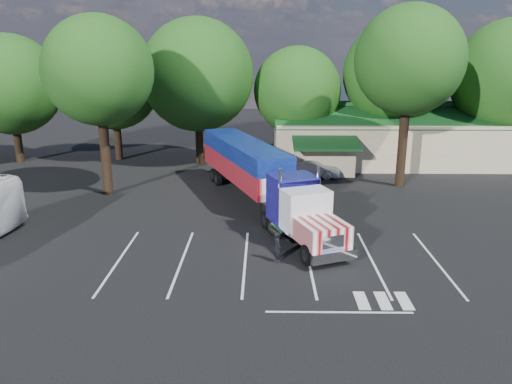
{
  "coord_description": "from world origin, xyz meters",
  "views": [
    {
      "loc": [
        0.88,
        -29.13,
        10.3
      ],
      "look_at": [
        0.46,
        -0.33,
        2.0
      ],
      "focal_mm": 35.0,
      "sensor_mm": 36.0,
      "label": 1
    }
  ],
  "objects_px": {
    "bicycle": "(276,198)",
    "silver_sedan": "(313,169)",
    "woman": "(277,247)",
    "semi_truck": "(256,172)"
  },
  "relations": [
    {
      "from": "semi_truck",
      "to": "bicycle",
      "type": "xyz_separation_m",
      "value": [
        1.37,
        0.32,
        -1.95
      ]
    },
    {
      "from": "woman",
      "to": "bicycle",
      "type": "relative_size",
      "value": 0.98
    },
    {
      "from": "bicycle",
      "to": "silver_sedan",
      "type": "relative_size",
      "value": 0.36
    },
    {
      "from": "semi_truck",
      "to": "silver_sedan",
      "type": "xyz_separation_m",
      "value": [
        4.57,
        7.83,
        -1.63
      ]
    },
    {
      "from": "semi_truck",
      "to": "bicycle",
      "type": "height_order",
      "value": "semi_truck"
    },
    {
      "from": "woman",
      "to": "bicycle",
      "type": "height_order",
      "value": "woman"
    },
    {
      "from": "semi_truck",
      "to": "woman",
      "type": "relative_size",
      "value": 12.38
    },
    {
      "from": "semi_truck",
      "to": "woman",
      "type": "height_order",
      "value": "semi_truck"
    },
    {
      "from": "semi_truck",
      "to": "bicycle",
      "type": "relative_size",
      "value": 12.17
    },
    {
      "from": "woman",
      "to": "silver_sedan",
      "type": "distance_m",
      "value": 17.47
    }
  ]
}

